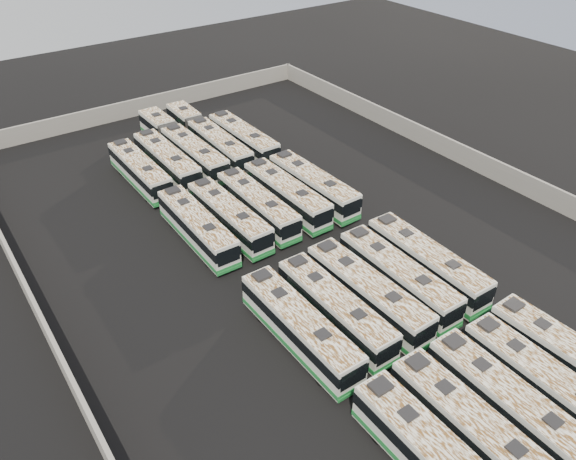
# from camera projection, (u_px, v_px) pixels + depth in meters

# --- Properties ---
(ground) EXTENTS (140.00, 140.00, 0.00)m
(ground) POSITION_uv_depth(u_px,v_px,m) (319.00, 248.00, 48.63)
(ground) COLOR black
(ground) RESTS_ON ground
(perimeter_wall) EXTENTS (45.20, 73.20, 2.20)m
(perimeter_wall) POSITION_uv_depth(u_px,v_px,m) (319.00, 238.00, 48.00)
(perimeter_wall) COLOR slate
(perimeter_wall) RESTS_ON ground
(bus_front_left) EXTENTS (2.51, 11.28, 3.17)m
(bus_front_left) POSITION_uv_depth(u_px,v_px,m) (474.00, 432.00, 31.56)
(bus_front_left) COLOR beige
(bus_front_left) RESTS_ON ground
(bus_front_center) EXTENTS (2.56, 11.22, 3.15)m
(bus_front_center) POSITION_uv_depth(u_px,v_px,m) (510.00, 406.00, 32.99)
(bus_front_center) COLOR beige
(bus_front_center) RESTS_ON ground
(bus_front_right) EXTENTS (2.45, 10.95, 3.08)m
(bus_front_right) POSITION_uv_depth(u_px,v_px,m) (544.00, 384.00, 34.40)
(bus_front_right) COLOR beige
(bus_front_right) RESTS_ON ground
(bus_front_far_right) EXTENTS (2.63, 11.15, 3.13)m
(bus_front_far_right) POSITION_uv_depth(u_px,v_px,m) (571.00, 361.00, 35.94)
(bus_front_far_right) COLOR beige
(bus_front_far_right) RESTS_ON ground
(bus_midfront_far_left) EXTENTS (2.42, 11.33, 3.19)m
(bus_midfront_far_left) POSITION_uv_depth(u_px,v_px,m) (300.00, 327.00, 38.35)
(bus_midfront_far_left) COLOR beige
(bus_midfront_far_left) RESTS_ON ground
(bus_midfront_left) EXTENTS (2.38, 11.03, 3.10)m
(bus_midfront_left) POSITION_uv_depth(u_px,v_px,m) (335.00, 309.00, 39.95)
(bus_midfront_left) COLOR beige
(bus_midfront_left) RESTS_ON ground
(bus_midfront_center) EXTENTS (2.58, 11.47, 3.22)m
(bus_midfront_center) POSITION_uv_depth(u_px,v_px,m) (367.00, 293.00, 41.28)
(bus_midfront_center) COLOR beige
(bus_midfront_center) RESTS_ON ground
(bus_midfront_right) EXTENTS (2.59, 11.31, 3.17)m
(bus_midfront_right) POSITION_uv_depth(u_px,v_px,m) (398.00, 277.00, 42.85)
(bus_midfront_right) COLOR beige
(bus_midfront_right) RESTS_ON ground
(bus_midfront_far_right) EXTENTS (2.65, 11.48, 3.22)m
(bus_midfront_far_right) POSITION_uv_depth(u_px,v_px,m) (426.00, 262.00, 44.30)
(bus_midfront_far_right) COLOR beige
(bus_midfront_far_right) RESTS_ON ground
(bus_midback_far_left) EXTENTS (2.50, 11.12, 3.12)m
(bus_midback_far_left) POSITION_uv_depth(u_px,v_px,m) (197.00, 227.00, 48.46)
(bus_midback_far_left) COLOR beige
(bus_midback_far_left) RESTS_ON ground
(bus_midback_left) EXTENTS (2.50, 11.02, 3.09)m
(bus_midback_left) POSITION_uv_depth(u_px,v_px,m) (229.00, 217.00, 49.85)
(bus_midback_left) COLOR beige
(bus_midback_left) RESTS_ON ground
(bus_midback_center) EXTENTS (2.42, 10.97, 3.08)m
(bus_midback_center) POSITION_uv_depth(u_px,v_px,m) (258.00, 205.00, 51.44)
(bus_midback_center) COLOR beige
(bus_midback_center) RESTS_ON ground
(bus_midback_right) EXTENTS (2.47, 11.24, 3.16)m
(bus_midback_right) POSITION_uv_depth(u_px,v_px,m) (286.00, 195.00, 52.89)
(bus_midback_right) COLOR beige
(bus_midback_right) RESTS_ON ground
(bus_midback_far_right) EXTENTS (2.65, 11.39, 3.20)m
(bus_midback_far_right) POSITION_uv_depth(u_px,v_px,m) (313.00, 186.00, 54.25)
(bus_midback_far_right) COLOR beige
(bus_midback_far_right) RESTS_ON ground
(bus_back_far_left) EXTENTS (2.39, 10.94, 3.08)m
(bus_back_far_left) POSITION_uv_depth(u_px,v_px,m) (140.00, 171.00, 56.83)
(bus_back_far_left) COLOR beige
(bus_back_far_left) RESTS_ON ground
(bus_back_left) EXTENTS (2.43, 11.42, 3.21)m
(bus_back_left) POSITION_uv_depth(u_px,v_px,m) (167.00, 161.00, 58.41)
(bus_back_left) COLOR beige
(bus_back_left) RESTS_ON ground
(bus_back_center) EXTENTS (2.54, 17.37, 3.15)m
(bus_back_center) POSITION_uv_depth(u_px,v_px,m) (182.00, 144.00, 61.77)
(bus_back_center) COLOR beige
(bus_back_center) RESTS_ON ground
(bus_back_right) EXTENTS (2.77, 17.16, 3.10)m
(bus_back_right) POSITION_uv_depth(u_px,v_px,m) (208.00, 137.00, 63.40)
(bus_back_right) COLOR beige
(bus_back_right) RESTS_ON ground
(bus_back_far_right) EXTENTS (2.47, 11.32, 3.18)m
(bus_back_far_right) POSITION_uv_depth(u_px,v_px,m) (243.00, 139.00, 62.80)
(bus_back_far_right) COLOR beige
(bus_back_far_right) RESTS_ON ground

